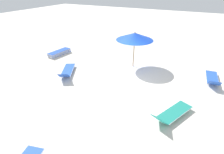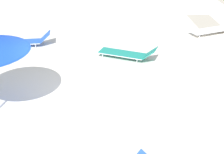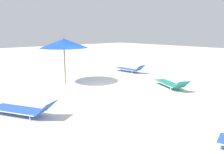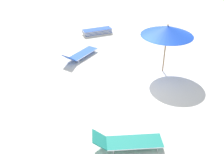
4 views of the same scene
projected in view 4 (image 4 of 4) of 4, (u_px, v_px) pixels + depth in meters
The scene contains 5 objects.
ground_plane at pixel (130, 92), 10.48m from camera, with size 60.00×60.00×0.16m.
beach_umbrella at pixel (167, 31), 10.84m from camera, with size 2.32×2.32×2.31m.
lounger_stack at pixel (97, 31), 15.89m from camera, with size 0.83×1.94×0.32m.
sun_lounger_under_umbrella at pixel (80, 54), 12.96m from camera, with size 1.60×2.25×0.55m.
sun_lounger_near_water_right at pixel (127, 141), 7.70m from camera, with size 1.45×2.22×0.54m.
Camera 4 is at (-7.19, 4.84, 5.90)m, focal length 40.00 mm.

